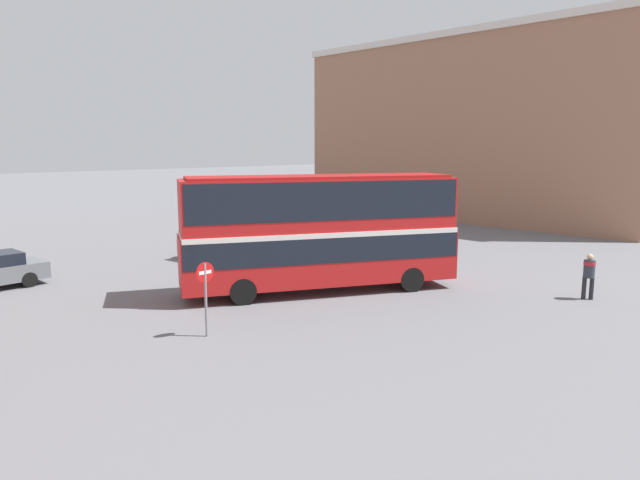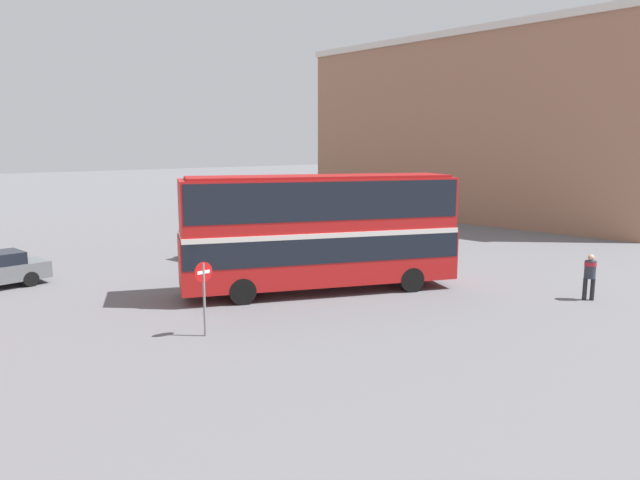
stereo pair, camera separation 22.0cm
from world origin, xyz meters
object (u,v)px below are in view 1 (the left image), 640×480
object	(u,v)px
pedestrian_foreground	(589,272)
parked_car_kerb_near	(278,215)
double_decker_bus	(320,226)
no_entry_sign	(205,287)
parked_car_side_street	(218,241)

from	to	relation	value
pedestrian_foreground	parked_car_kerb_near	bearing A→B (deg)	-132.45
pedestrian_foreground	double_decker_bus	bearing A→B (deg)	-81.70
double_decker_bus	no_entry_sign	xyz separation A→B (m)	(-6.41, -1.50, -1.10)
pedestrian_foreground	no_entry_sign	distance (m)	14.46
double_decker_bus	parked_car_kerb_near	bearing A→B (deg)	82.47
pedestrian_foreground	parked_car_kerb_near	distance (m)	25.10
parked_car_kerb_near	parked_car_side_street	distance (m)	12.67
parked_car_kerb_near	no_entry_sign	bearing A→B (deg)	-136.63
parked_car_kerb_near	no_entry_sign	size ratio (longest dim) A/B	1.81
double_decker_bus	no_entry_sign	bearing A→B (deg)	-138.68
pedestrian_foreground	parked_car_kerb_near	size ratio (longest dim) A/B	0.42
pedestrian_foreground	parked_car_side_street	distance (m)	18.00
parked_car_kerb_near	no_entry_sign	distance (m)	25.55
no_entry_sign	pedestrian_foreground	bearing A→B (deg)	-27.18
double_decker_bus	parked_car_side_street	xyz separation A→B (m)	(1.39, 9.17, -1.83)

